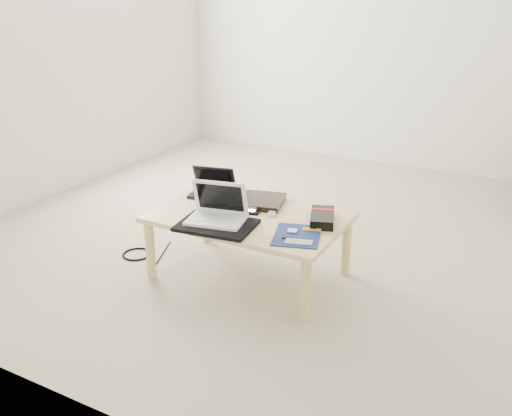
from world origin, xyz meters
The scene contains 13 objects.
ground centered at (0.00, 0.00, 0.00)m, with size 4.00×4.00×0.00m, color #AAA28A.
coffee_table centered at (0.14, -0.68, 0.35)m, with size 1.10×0.70×0.40m.
book centered at (0.08, -0.50, 0.42)m, with size 0.39×0.35×0.03m.
netbook centered at (-0.22, -0.50, 0.44)m, with size 0.30×0.25×0.18m.
tablet centered at (0.04, -0.60, 0.41)m, with size 0.31×0.26×0.01m.
remote centered at (0.24, -0.56, 0.41)m, with size 0.10×0.20×0.02m.
neoprene_sleeve centered at (0.07, -0.92, 0.41)m, with size 0.41×0.30×0.02m, color black.
white_laptop centered at (0.04, -0.87, 0.47)m, with size 0.35×0.28×0.22m.
motherboard centered at (0.51, -0.82, 0.40)m, with size 0.32×0.36×0.01m.
gpu_box centered at (0.55, -0.58, 0.43)m, with size 0.21×0.28×0.06m.
cable_coil centered at (-0.05, -0.64, 0.41)m, with size 0.10×0.10×0.01m, color black.
floor_cable_coil centered at (-0.64, -0.78, 0.01)m, with size 0.19×0.19×0.01m, color black.
floor_cable_trail centered at (-0.50, -0.70, 0.00)m, with size 0.01×0.01×0.38m, color black.
Camera 1 is at (1.64, -3.35, 1.65)m, focal length 40.00 mm.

